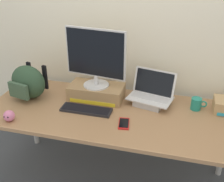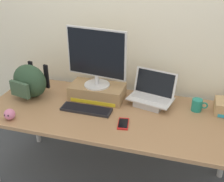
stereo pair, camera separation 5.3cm
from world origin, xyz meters
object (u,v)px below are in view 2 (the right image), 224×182
object	(u,v)px
open_laptop	(151,98)
coffee_mug	(197,105)
toner_box_yellow	(97,92)
plush_toy	(10,114)
desktop_monitor	(96,57)
messenger_backpack	(30,81)
cell_phone	(123,124)
external_keyboard	(86,109)

from	to	relation	value
open_laptop	coffee_mug	xyz separation A→B (m)	(0.36, -0.00, -0.01)
toner_box_yellow	plush_toy	distance (m)	0.72
desktop_monitor	messenger_backpack	xyz separation A→B (m)	(-0.56, -0.12, -0.23)
plush_toy	open_laptop	bearing A→B (deg)	28.30
desktop_monitor	messenger_backpack	distance (m)	0.61
plush_toy	toner_box_yellow	bearing A→B (deg)	43.83
desktop_monitor	open_laptop	bearing A→B (deg)	11.11
open_laptop	cell_phone	size ratio (longest dim) A/B	2.47
desktop_monitor	messenger_backpack	size ratio (longest dim) A/B	1.45
external_keyboard	plush_toy	size ratio (longest dim) A/B	4.82
toner_box_yellow	messenger_backpack	bearing A→B (deg)	-167.26
open_laptop	plush_toy	bearing A→B (deg)	-138.64
open_laptop	cell_phone	world-z (taller)	open_laptop
external_keyboard	coffee_mug	size ratio (longest dim) A/B	3.24
desktop_monitor	external_keyboard	distance (m)	0.42
coffee_mug	messenger_backpack	bearing A→B (deg)	-173.71
cell_phone	external_keyboard	bearing A→B (deg)	153.23
messenger_backpack	external_keyboard	bearing A→B (deg)	2.49
coffee_mug	cell_phone	distance (m)	0.62
toner_box_yellow	open_laptop	xyz separation A→B (m)	(0.45, 0.03, -0.00)
coffee_mug	cell_phone	xyz separation A→B (m)	(-0.51, -0.35, -0.04)
external_keyboard	messenger_backpack	xyz separation A→B (m)	(-0.54, 0.10, 0.13)
cell_phone	plush_toy	xyz separation A→B (m)	(-0.83, -0.17, 0.04)
coffee_mug	cell_phone	size ratio (longest dim) A/B	0.79
toner_box_yellow	plush_toy	bearing A→B (deg)	-136.17
toner_box_yellow	messenger_backpack	distance (m)	0.58
desktop_monitor	open_laptop	size ratio (longest dim) A/B	1.31
open_laptop	messenger_backpack	xyz separation A→B (m)	(-1.01, -0.15, 0.09)
toner_box_yellow	open_laptop	bearing A→B (deg)	3.35
messenger_backpack	desktop_monitor	bearing A→B (deg)	25.10
open_laptop	coffee_mug	bearing A→B (deg)	12.89
toner_box_yellow	coffee_mug	xyz separation A→B (m)	(0.82, 0.03, -0.01)
toner_box_yellow	cell_phone	xyz separation A→B (m)	(0.31, -0.33, -0.05)
desktop_monitor	open_laptop	distance (m)	0.55
external_keyboard	messenger_backpack	size ratio (longest dim) A/B	1.15
messenger_backpack	plush_toy	distance (m)	0.39
plush_toy	coffee_mug	bearing A→B (deg)	21.35
messenger_backpack	plush_toy	world-z (taller)	messenger_backpack
open_laptop	cell_phone	xyz separation A→B (m)	(-0.14, -0.35, -0.05)
external_keyboard	coffee_mug	distance (m)	0.87
desktop_monitor	open_laptop	xyz separation A→B (m)	(0.45, 0.03, -0.31)
cell_phone	open_laptop	bearing A→B (deg)	59.15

